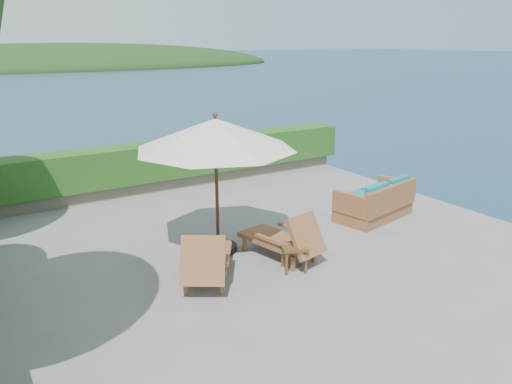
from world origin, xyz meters
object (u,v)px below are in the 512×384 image
side_table (294,250)px  wicker_loveseat (376,203)px  lounge_left (207,258)px  lounge_right (285,238)px  patio_umbrella (216,135)px

side_table → wicker_loveseat: bearing=20.6°
lounge_left → lounge_right: lounge_left is taller
wicker_loveseat → patio_umbrella: bearing=164.3°
lounge_left → side_table: size_ratio=3.15×
lounge_right → side_table: (-0.16, -0.53, -0.02)m
side_table → lounge_right: bearing=73.8°
side_table → wicker_loveseat: 3.62m
patio_umbrella → wicker_loveseat: bearing=-3.9°
lounge_right → wicker_loveseat: size_ratio=0.86×
patio_umbrella → wicker_loveseat: (4.17, -0.29, -2.02)m
patio_umbrella → side_table: (0.79, -1.56, -2.00)m
patio_umbrella → lounge_left: patio_umbrella is taller
side_table → wicker_loveseat: size_ratio=0.28×
patio_umbrella → side_table: patio_umbrella is taller
lounge_left → lounge_right: 1.74m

